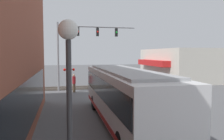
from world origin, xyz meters
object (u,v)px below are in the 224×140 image
pedestrian_at_crossing (74,83)px  parked_car_blue (113,72)px  crossing_signal (69,70)px  parked_car_silver (125,76)px  streetlamp (69,104)px  city_bus (123,94)px

pedestrian_at_crossing → parked_car_blue: bearing=-27.3°
parked_car_blue → crossing_signal: bearing=150.8°
parked_car_silver → pedestrian_at_crossing: (-7.46, 7.54, 0.25)m
parked_car_blue → pedestrian_at_crossing: 16.42m
streetlamp → parked_car_blue: bearing=-14.9°
city_bus → parked_car_silver: city_bus is taller
streetlamp → pedestrian_at_crossing: bearing=-3.2°
streetlamp → parked_car_blue: streetlamp is taller
crossing_signal → city_bus: bearing=-166.9°
parked_car_silver → pedestrian_at_crossing: size_ratio=2.32×
crossing_signal → parked_car_blue: (14.30, -8.00, -1.59)m
city_bus → pedestrian_at_crossing: size_ratio=6.06×
parked_car_blue → streetlamp: bearing=165.1°
crossing_signal → streetlamp: bearing=178.3°
streetlamp → parked_car_silver: (24.95, -8.53, -2.06)m
streetlamp → parked_car_blue: size_ratio=1.00×
parked_car_blue → parked_car_silver: bearing=180.0°
crossing_signal → streetlamp: streetlamp is taller
parked_car_blue → city_bus: bearing=168.0°
streetlamp → parked_car_silver: 26.45m
crossing_signal → parked_car_silver: crossing_signal is taller
parked_car_silver → parked_car_blue: (7.12, 0.00, 0.00)m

